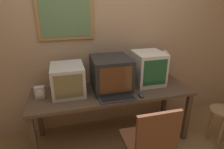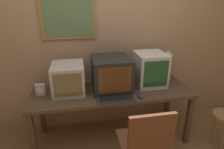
{
  "view_description": "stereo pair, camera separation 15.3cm",
  "coord_description": "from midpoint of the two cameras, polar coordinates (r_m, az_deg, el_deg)",
  "views": [
    {
      "loc": [
        -0.53,
        -1.18,
        1.76
      ],
      "look_at": [
        0.0,
        0.84,
        0.92
      ],
      "focal_mm": 30.0,
      "sensor_mm": 36.0,
      "label": 1
    },
    {
      "loc": [
        -0.38,
        -1.21,
        1.76
      ],
      "look_at": [
        0.0,
        0.84,
        0.92
      ],
      "focal_mm": 30.0,
      "sensor_mm": 36.0,
      "label": 2
    }
  ],
  "objects": [
    {
      "name": "desk_lamp",
      "position": [
        2.7,
        14.07,
        4.6
      ],
      "size": [
        0.15,
        0.15,
        0.41
      ],
      "color": "#B2A899",
      "rests_on": "desk"
    },
    {
      "name": "mouse_near_keyboard",
      "position": [
        2.2,
        6.81,
        -6.23
      ],
      "size": [
        0.06,
        0.12,
        0.03
      ],
      "color": "#282D3D",
      "rests_on": "desk"
    },
    {
      "name": "monitor_right",
      "position": [
        2.49,
        9.23,
        1.95
      ],
      "size": [
        0.37,
        0.41,
        0.42
      ],
      "color": "beige",
      "rests_on": "desk"
    },
    {
      "name": "monitor_left",
      "position": [
        2.28,
        -15.16,
        -1.49
      ],
      "size": [
        0.37,
        0.44,
        0.35
      ],
      "color": "#B7B2A8",
      "rests_on": "desk"
    },
    {
      "name": "side_stool",
      "position": [
        2.74,
        28.85,
        -11.83
      ],
      "size": [
        0.31,
        0.31,
        0.5
      ],
      "color": "#8E6B47",
      "rests_on": "ground_plane"
    },
    {
      "name": "keyboard_main",
      "position": [
        2.12,
        -0.41,
        -7.43
      ],
      "size": [
        0.42,
        0.15,
        0.03
      ],
      "color": "#333338",
      "rests_on": "desk"
    },
    {
      "name": "desk",
      "position": [
        2.37,
        -1.86,
        -6.44
      ],
      "size": [
        1.96,
        0.66,
        0.71
      ],
      "color": "#4C3828",
      "rests_on": "ground_plane"
    },
    {
      "name": "desk_clock",
      "position": [
        2.32,
        -22.95,
        -5.02
      ],
      "size": [
        0.11,
        0.07,
        0.14
      ],
      "color": "#B7B2AD",
      "rests_on": "desk"
    },
    {
      "name": "wall_back",
      "position": [
        2.55,
        -4.4,
        11.45
      ],
      "size": [
        8.0,
        0.08,
        2.6
      ],
      "color": "tan",
      "rests_on": "ground_plane"
    },
    {
      "name": "monitor_center",
      "position": [
        2.3,
        -2.26,
        0.29
      ],
      "size": [
        0.46,
        0.48,
        0.41
      ],
      "color": "black",
      "rests_on": "desk"
    }
  ]
}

